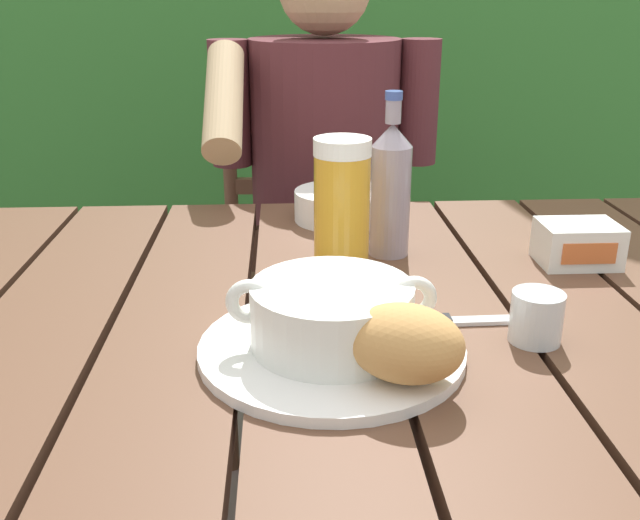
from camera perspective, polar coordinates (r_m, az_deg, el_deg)
The scene contains 12 objects.
dining_table at distance 0.90m, azimuth -0.46°, elevation -8.91°, with size 1.44×0.95×0.72m.
chair_near_diner at distance 1.81m, azimuth 0.04°, elevation 0.56°, with size 0.49×0.40×0.94m.
person_eating at distance 1.54m, azimuth 0.33°, elevation 6.61°, with size 0.48×0.47×1.21m.
serving_plate at distance 0.77m, azimuth 0.93°, elevation -7.11°, with size 0.29×0.29×0.01m.
soup_bowl at distance 0.75m, azimuth 0.95°, elevation -4.29°, with size 0.22×0.17×0.08m.
bread_roll at distance 0.69m, azimuth 6.84°, elevation -6.64°, with size 0.14×0.13×0.08m.
beer_glass at distance 0.95m, azimuth 1.76°, elevation 4.22°, with size 0.08×0.08×0.19m.
beer_bottle at distance 1.03m, azimuth 5.69°, elevation 5.79°, with size 0.06×0.06×0.24m.
water_glass_small at distance 0.82m, azimuth 16.98°, elevation -4.41°, with size 0.06×0.06×0.06m.
butter_tub at distance 1.07m, azimuth 19.98°, elevation 1.24°, with size 0.11×0.08×0.06m.
table_knife at distance 0.85m, azimuth 10.26°, elevation -4.83°, with size 0.16×0.02×0.01m.
diner_bowl at distance 1.21m, azimuth 1.45°, elevation 4.41°, with size 0.15×0.15×0.05m.
Camera 1 is at (-0.04, -0.78, 1.09)m, focal length 39.85 mm.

